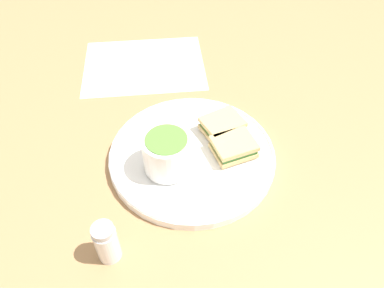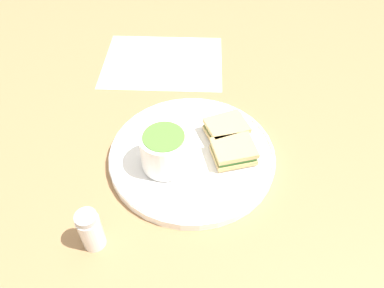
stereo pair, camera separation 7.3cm
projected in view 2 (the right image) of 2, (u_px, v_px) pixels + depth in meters
name	position (u px, v px, depth m)	size (l,w,h in m)	color
ground_plane	(192.00, 158.00, 0.76)	(2.40, 2.40, 0.00)	#9E754C
plate	(192.00, 155.00, 0.76)	(0.33, 0.33, 0.02)	white
soup_bowl	(165.00, 150.00, 0.70)	(0.09, 0.09, 0.08)	white
spoon	(156.00, 134.00, 0.78)	(0.07, 0.11, 0.01)	silver
sandwich_half_near	(234.00, 151.00, 0.73)	(0.07, 0.08, 0.03)	tan
sandwich_half_far	(226.00, 129.00, 0.77)	(0.07, 0.09, 0.03)	tan
salt_shaker	(91.00, 230.00, 0.61)	(0.04, 0.04, 0.08)	silver
menu_sheet	(163.00, 62.00, 1.00)	(0.33, 0.37, 0.00)	white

